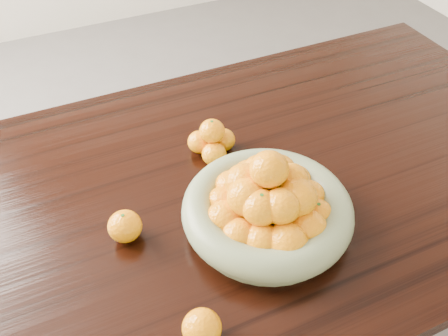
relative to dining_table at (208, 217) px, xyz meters
name	(u,v)px	position (x,y,z in m)	size (l,w,h in m)	color
dining_table	(208,217)	(0.00, 0.00, 0.00)	(2.00, 1.00, 0.75)	black
fruit_bowl	(268,206)	(0.08, -0.15, 0.15)	(0.37, 0.37, 0.20)	#737C5B
orange_pyramid	(212,141)	(0.07, 0.12, 0.13)	(0.12, 0.12, 0.10)	orange
loose_orange_0	(125,226)	(-0.21, -0.05, 0.12)	(0.07, 0.07, 0.07)	orange
loose_orange_1	(202,328)	(-0.15, -0.34, 0.12)	(0.07, 0.07, 0.07)	orange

